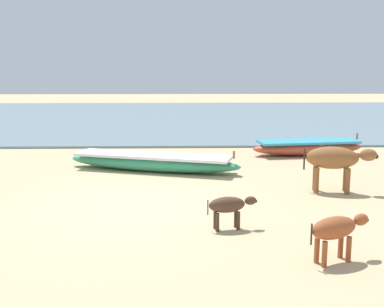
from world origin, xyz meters
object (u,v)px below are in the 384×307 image
object	(u,v)px
fishing_boat_3	(308,147)
calf_far_rust	(336,229)
cow_adult_brown	(335,160)
calf_near_dark	(229,206)
fishing_boat_0	(153,162)

from	to	relation	value
fishing_boat_3	calf_far_rust	bearing A→B (deg)	-109.73
cow_adult_brown	calf_near_dark	size ratio (longest dim) A/B	1.79
calf_near_dark	calf_far_rust	distance (m)	2.02
cow_adult_brown	calf_far_rust	xyz separation A→B (m)	(-1.22, -3.87, -0.26)
cow_adult_brown	calf_far_rust	size ratio (longest dim) A/B	1.57
fishing_boat_0	fishing_boat_3	bearing A→B (deg)	41.67
fishing_boat_0	cow_adult_brown	xyz separation A→B (m)	(4.20, -2.37, 0.50)
cow_adult_brown	calf_near_dark	xyz separation A→B (m)	(-2.62, -2.42, -0.33)
cow_adult_brown	calf_far_rust	bearing A→B (deg)	-97.66
fishing_boat_3	cow_adult_brown	size ratio (longest dim) A/B	2.33
fishing_boat_0	calf_far_rust	bearing A→B (deg)	-47.45
fishing_boat_0	fishing_boat_3	xyz separation A→B (m)	(4.85, 2.22, 0.01)
fishing_boat_3	calf_far_rust	world-z (taller)	calf_far_rust
cow_adult_brown	calf_near_dark	bearing A→B (deg)	-127.44
fishing_boat_0	calf_far_rust	distance (m)	6.92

